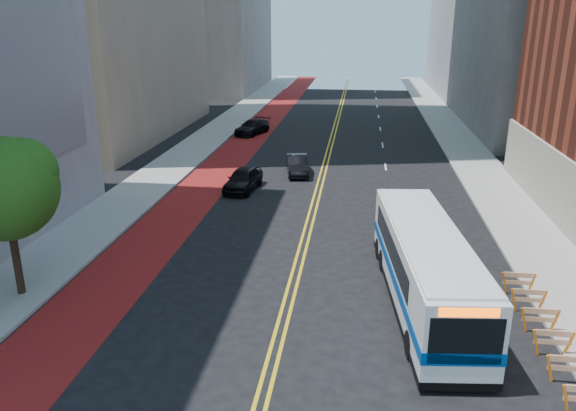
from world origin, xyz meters
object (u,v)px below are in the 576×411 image
Objects in this scene: transit_bus at (424,266)px; car_a at (243,179)px; street_tree at (6,185)px; car_b at (297,165)px; car_c at (252,127)px.

car_a is (-10.60, 14.85, -0.94)m from transit_bus.
car_a is (6.13, 16.33, -4.15)m from street_tree.
transit_bus is 2.80× the size of car_b.
street_tree is 1.49× the size of car_a.
transit_bus is 18.27m from car_a.
transit_bus is at bearing -79.16° from car_b.
street_tree is at bearing -77.22° from car_c.
car_b and car_c have the same top height.
street_tree reaches higher than transit_bus.
car_c is (3.08, 35.55, -4.20)m from street_tree.
car_a is at bearing 119.69° from transit_bus.
street_tree is at bearing -103.56° from car_a.
car_b is (9.34, 20.90, -4.20)m from street_tree.
car_c is (-3.05, 19.22, -0.05)m from car_a.
transit_bus is at bearing -47.47° from car_a.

